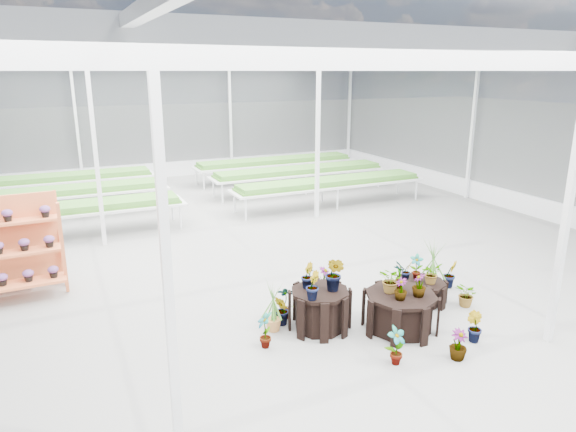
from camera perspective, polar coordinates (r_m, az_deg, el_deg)
name	(u,v)px	position (r m, az deg, el deg)	size (l,w,h in m)	color
ground_plane	(278,282)	(10.67, -1.07, -7.35)	(24.00, 24.00, 0.00)	gray
greenhouse_shell	(278,175)	(10.00, -1.14, 4.59)	(18.00, 24.00, 4.50)	white
steel_frame	(278,175)	(10.00, -1.14, 4.59)	(18.00, 24.00, 4.50)	silver
nursery_benches	(190,191)	(17.08, -10.86, 2.76)	(16.00, 7.00, 0.84)	silver
plinth_tall	(320,309)	(8.75, 3.55, -10.31)	(1.02, 1.02, 0.69)	black
plinth_mid	(400,312)	(8.91, 12.35, -10.35)	(1.23, 1.23, 0.65)	black
plinth_low	(421,292)	(10.02, 14.53, -8.16)	(0.93, 0.93, 0.42)	black
shelf_rack	(12,250)	(10.94, -28.32, -3.32)	(1.82, 0.97, 1.93)	#C95F33
nursery_plants	(376,288)	(9.21, 9.79, -7.92)	(4.58, 3.37, 1.30)	#41782C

